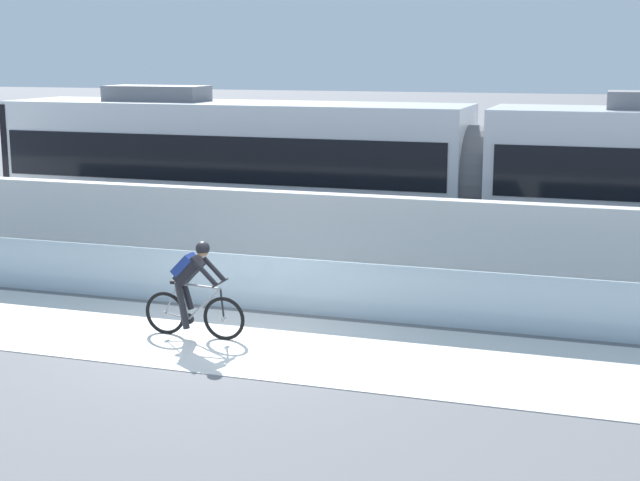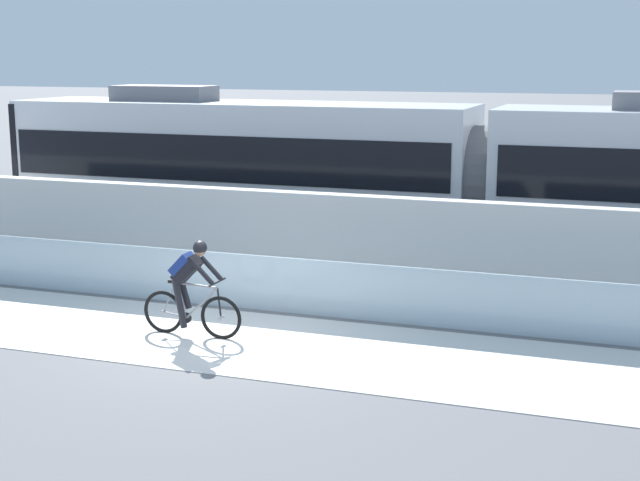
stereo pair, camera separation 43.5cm
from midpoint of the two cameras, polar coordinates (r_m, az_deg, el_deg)
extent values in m
plane|color=slate|center=(15.22, -6.83, -6.08)|extent=(200.00, 200.00, 0.00)
cube|color=silver|center=(15.22, -6.84, -6.05)|extent=(32.00, 3.20, 0.01)
cube|color=silver|center=(16.72, -4.21, -2.65)|extent=(32.00, 0.05, 1.00)
cube|color=silver|center=(18.26, -2.10, 0.02)|extent=(32.00, 0.36, 1.91)
cube|color=#595654|center=(20.75, 0.28, -1.27)|extent=(32.00, 0.08, 0.01)
cube|color=#595654|center=(22.09, 1.42, -0.49)|extent=(32.00, 0.08, 0.01)
cube|color=silver|center=(22.04, -5.83, 4.42)|extent=(11.00, 2.50, 3.10)
cube|color=black|center=(22.00, -5.85, 5.33)|extent=(10.56, 2.54, 1.04)
cube|color=#19599E|center=(22.24, -5.76, 0.92)|extent=(10.78, 2.53, 0.28)
cube|color=slate|center=(22.77, -10.54, 8.88)|extent=(2.40, 1.10, 0.36)
cube|color=#232326|center=(23.90, -13.50, 0.97)|extent=(1.40, 1.88, 0.20)
cylinder|color=black|center=(23.31, -14.41, 0.52)|extent=(0.60, 0.10, 0.60)
cylinder|color=black|center=(24.51, -12.62, 1.12)|extent=(0.60, 0.10, 0.60)
cube|color=#232326|center=(21.12, 3.02, -0.07)|extent=(1.40, 1.88, 0.20)
cylinder|color=black|center=(20.45, 2.50, -0.61)|extent=(0.60, 0.10, 0.60)
cylinder|color=black|center=(21.81, 3.51, 0.13)|extent=(0.60, 0.10, 0.60)
cube|color=black|center=(24.74, -17.50, 4.71)|extent=(0.16, 2.54, 2.94)
cube|color=#232326|center=(20.45, 15.18, -0.84)|extent=(1.40, 1.88, 0.20)
cylinder|color=black|center=(19.76, 15.05, -1.43)|extent=(0.60, 0.10, 0.60)
cylinder|color=black|center=(21.16, 15.28, -0.60)|extent=(0.60, 0.10, 0.60)
cylinder|color=#59595B|center=(20.41, 9.13, 3.79)|extent=(0.60, 2.30, 2.30)
torus|color=black|center=(15.11, -6.75, -4.79)|extent=(0.72, 0.06, 0.72)
cylinder|color=#99999E|center=(15.11, -6.75, -4.79)|extent=(0.07, 0.10, 0.07)
torus|color=black|center=(15.56, -10.27, -4.41)|extent=(0.72, 0.06, 0.72)
cylinder|color=#99999E|center=(15.56, -10.27, -4.41)|extent=(0.07, 0.10, 0.07)
cylinder|color=#99999E|center=(15.19, -7.93, -3.88)|extent=(0.60, 0.04, 0.58)
cylinder|color=#99999E|center=(15.35, -9.20, -3.70)|extent=(0.22, 0.04, 0.59)
cylinder|color=#99999E|center=(15.15, -8.26, -2.80)|extent=(0.76, 0.04, 0.07)
cylinder|color=#99999E|center=(15.47, -9.57, -4.59)|extent=(0.43, 0.03, 0.09)
cylinder|color=#99999E|center=(15.44, -9.91, -3.52)|extent=(0.27, 0.02, 0.53)
cylinder|color=black|center=(15.05, -6.86, -3.88)|extent=(0.08, 0.03, 0.49)
cube|color=black|center=(15.31, -9.54, -2.55)|extent=(0.24, 0.10, 0.05)
cylinder|color=black|center=(14.97, -6.98, -2.60)|extent=(0.03, 0.58, 0.03)
cylinder|color=#262628|center=(15.39, -8.87, -4.78)|extent=(0.18, 0.02, 0.18)
cube|color=black|center=(15.17, -8.82, -1.83)|extent=(0.50, 0.28, 0.51)
cube|color=navy|center=(15.19, -9.15, -1.47)|extent=(0.38, 0.30, 0.38)
sphere|color=#997051|center=(14.99, -8.05, -0.62)|extent=(0.20, 0.20, 0.20)
sphere|color=black|center=(14.98, -8.05, -0.48)|extent=(0.23, 0.23, 0.23)
cylinder|color=black|center=(14.87, -7.87, -2.03)|extent=(0.41, 0.08, 0.41)
cylinder|color=black|center=(15.15, -7.35, -1.77)|extent=(0.41, 0.08, 0.41)
cylinder|color=black|center=(15.28, -9.28, -3.95)|extent=(0.25, 0.11, 0.79)
cylinder|color=black|center=(15.39, -8.99, -3.29)|extent=(0.25, 0.11, 0.52)
camera|label=1|loc=(0.22, -90.75, -0.15)|focal=52.09mm
camera|label=2|loc=(0.22, 89.25, 0.15)|focal=52.09mm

